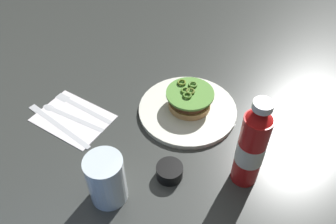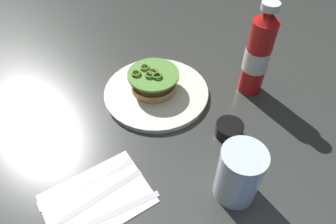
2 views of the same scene
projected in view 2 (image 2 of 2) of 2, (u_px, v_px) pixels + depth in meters
ground_plane at (183, 120)px, 0.67m from camera, size 3.00×3.00×0.00m
dinner_plate at (157, 92)px, 0.72m from camera, size 0.25×0.25×0.01m
burger_sandwich at (152, 81)px, 0.70m from camera, size 0.12×0.12×0.05m
ketchup_bottle at (258, 54)px, 0.66m from camera, size 0.06×0.06×0.23m
water_glass at (239, 174)px, 0.50m from camera, size 0.08×0.08×0.12m
condiment_cup at (229, 130)px, 0.63m from camera, size 0.06×0.06×0.03m
napkin at (97, 199)px, 0.54m from camera, size 0.19×0.14×0.00m
fork_utensil at (79, 186)px, 0.55m from camera, size 0.19×0.03×0.00m
spoon_utensil at (82, 207)px, 0.52m from camera, size 0.19×0.03×0.00m
butter_knife at (91, 223)px, 0.50m from camera, size 0.22×0.05×0.00m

